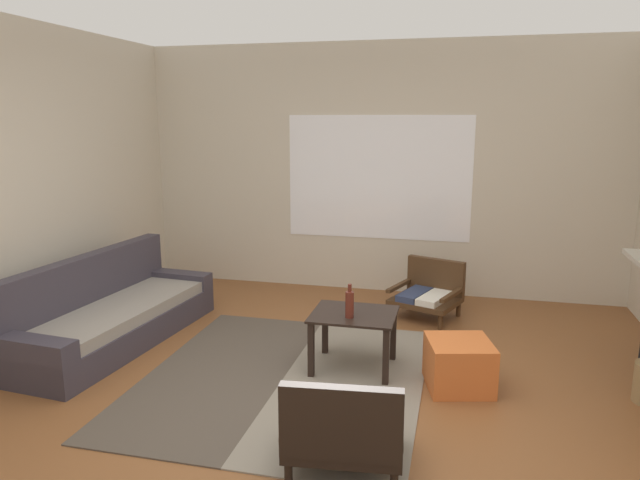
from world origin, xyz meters
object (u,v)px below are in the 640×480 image
object	(u,v)px
glass_bottle	(350,304)
armchair_by_window	(429,291)
coffee_table	(354,324)
armchair_striped_foreground	(344,429)
couch	(110,316)
ottoman_orange	(459,365)

from	to	relation	value
glass_bottle	armchair_by_window	bearing A→B (deg)	71.28
coffee_table	armchair_by_window	bearing A→B (deg)	70.61
armchair_striped_foreground	glass_bottle	xyz separation A→B (m)	(-0.21, 1.25, 0.30)
couch	coffee_table	distance (m)	2.15
couch	armchair_by_window	distance (m)	2.95
armchair_by_window	armchair_striped_foreground	xyz separation A→B (m)	(-0.29, -2.73, 0.01)
coffee_table	glass_bottle	distance (m)	0.22
armchair_by_window	glass_bottle	distance (m)	1.60
armchair_striped_foreground	couch	bearing A→B (deg)	149.05
coffee_table	glass_bottle	bearing A→B (deg)	-99.01
glass_bottle	couch	bearing A→B (deg)	175.73
glass_bottle	armchair_striped_foreground	bearing A→B (deg)	-80.40
armchair_striped_foreground	ottoman_orange	xyz separation A→B (m)	(0.60, 1.21, -0.08)
couch	armchair_striped_foreground	size ratio (longest dim) A/B	3.08
armchair_striped_foreground	glass_bottle	world-z (taller)	glass_bottle
armchair_striped_foreground	ottoman_orange	bearing A→B (deg)	63.66
couch	coffee_table	size ratio (longest dim) A/B	3.34
armchair_by_window	ottoman_orange	world-z (taller)	armchair_by_window
ottoman_orange	glass_bottle	world-z (taller)	glass_bottle
couch	armchair_striped_foreground	bearing A→B (deg)	-30.95
ottoman_orange	armchair_striped_foreground	bearing A→B (deg)	-116.34
coffee_table	ottoman_orange	bearing A→B (deg)	-9.90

